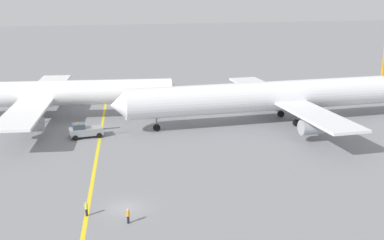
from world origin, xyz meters
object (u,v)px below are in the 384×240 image
at_px(ground_crew_ramp_agent_by_cones, 128,216).
at_px(ground_crew_wing_walker_right, 86,209).
at_px(airliner_at_gate_left, 48,94).
at_px(airliner_being_pushed, 274,96).
at_px(pushback_tug, 85,131).

distance_m(ground_crew_ramp_agent_by_cones, ground_crew_wing_walker_right, 5.28).
relative_size(airliner_at_gate_left, ground_crew_wing_walker_right, 30.64).
distance_m(airliner_being_pushed, ground_crew_ramp_agent_by_cones, 47.26).
relative_size(airliner_being_pushed, ground_crew_wing_walker_right, 35.55).
relative_size(airliner_being_pushed, pushback_tug, 6.84).
distance_m(airliner_at_gate_left, pushback_tug, 15.56).
bearing_deg(airliner_being_pushed, ground_crew_wing_walker_right, -138.47).
distance_m(pushback_tug, ground_crew_wing_walker_right, 30.74).
bearing_deg(airliner_being_pushed, ground_crew_ramp_agent_by_cones, -132.25).
bearing_deg(airliner_being_pushed, pushback_tug, -178.04).
xyz_separation_m(airliner_at_gate_left, ground_crew_wing_walker_right, (5.91, -44.28, -4.29)).
xyz_separation_m(airliner_at_gate_left, airliner_being_pushed, (41.98, -12.33, 0.02)).
bearing_deg(airliner_at_gate_left, pushback_tug, -64.25).
bearing_deg(ground_crew_wing_walker_right, airliner_being_pushed, 41.53).
relative_size(pushback_tug, ground_crew_wing_walker_right, 5.20).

